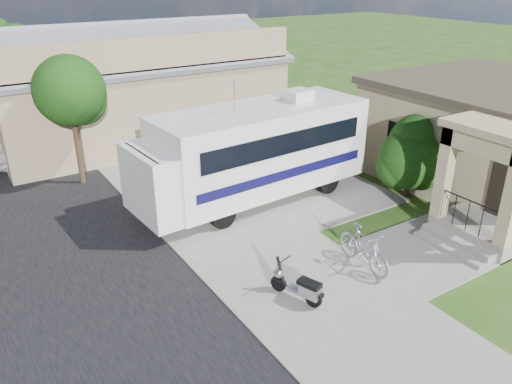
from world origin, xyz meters
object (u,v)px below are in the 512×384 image
motorhome (254,150)px  shrub (411,155)px  bicycle (364,250)px  garden_hose (430,232)px  scooter (300,287)px

motorhome → shrub: bearing=-32.0°
bicycle → garden_hose: bicycle is taller
scooter → garden_hose: bearing=-13.1°
scooter → shrub: bearing=4.2°
garden_hose → shrub: bearing=56.1°
shrub → bicycle: bearing=-150.1°
shrub → bicycle: 5.33m
motorhome → scooter: motorhome is taller
shrub → scooter: size_ratio=2.06×
shrub → scooter: 7.43m
motorhome → garden_hose: bearing=-61.6°
shrub → garden_hose: 3.15m
garden_hose → motorhome: bearing=122.2°
bicycle → motorhome: bearing=94.1°
shrub → garden_hose: (-1.58, -2.36, -1.37)m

